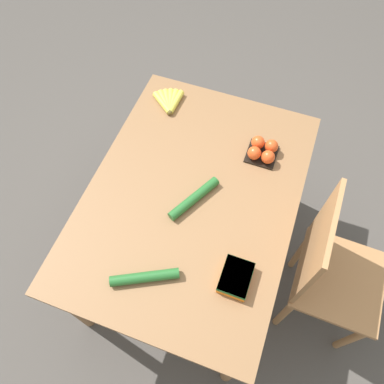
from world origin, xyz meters
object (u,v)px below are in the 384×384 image
Objects in this scene: banana_bunch at (169,102)px; tomato_pack at (263,150)px; chair at (328,272)px; cucumber_far at (145,277)px; carrot_bag at (236,277)px; cucumber_near at (194,198)px.

banana_bunch is 1.17× the size of tomato_pack.
chair is 0.86m from cucumber_far.
carrot_bag is (0.26, -0.40, 0.26)m from chair.
chair is at bearing 117.06° from cucumber_far.
carrot_bag is at bearing 44.56° from cucumber_near.
cucumber_far is at bearing 15.87° from banana_bunch.
tomato_pack reaches higher than cucumber_far.
carrot_bag is (0.63, 0.06, -0.01)m from tomato_pack.
tomato_pack is at bearing 147.57° from cucumber_near.
chair is 0.54m from carrot_bag.
cucumber_far is (0.38, -0.73, 0.25)m from chair.
tomato_pack is 0.54× the size of cucumber_near.
chair is 6.89× the size of tomato_pack.
cucumber_near is at bearing 89.14° from chair.
chair reaches higher than tomato_pack.
banana_bunch is (-0.52, -0.99, 0.24)m from chair.
cucumber_far is (0.40, -0.06, 0.00)m from cucumber_near.
tomato_pack is 0.63m from carrot_bag.
chair reaches higher than cucumber_far.
tomato_pack is at bearing 52.01° from chair.
carrot_bag is at bearing 109.52° from cucumber_far.
carrot_bag is 0.58× the size of cucumber_far.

